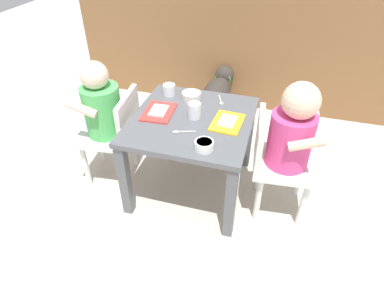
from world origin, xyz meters
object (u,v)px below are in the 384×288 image
water_cup_right (194,111)px  water_cup_left (169,90)px  dining_table (192,131)px  food_tray_left (159,112)px  spoon_by_left_tray (181,132)px  dog (218,91)px  seated_child_left (105,111)px  cereal_bowl_left_side (204,145)px  cereal_bowl_right_side (191,96)px  spoon_by_right_tray (221,101)px  seated_child_right (289,136)px  food_tray_right (227,122)px

water_cup_right → water_cup_left: bearing=136.3°
dining_table → food_tray_left: food_tray_left is taller
dining_table → food_tray_left: (-0.17, 0.01, 0.08)m
spoon_by_left_tray → dog: bearing=91.1°
seated_child_left → cereal_bowl_left_side: seated_child_left is taller
cereal_bowl_right_side → cereal_bowl_left_side: (0.17, -0.39, 0.00)m
water_cup_left → cereal_bowl_right_side: 0.12m
seated_child_left → food_tray_left: seated_child_left is taller
food_tray_left → spoon_by_right_tray: (0.26, 0.19, -0.00)m
dog → cereal_bowl_left_side: 0.97m
seated_child_right → spoon_by_left_tray: seated_child_right is taller
food_tray_left → spoon_by_left_tray: 0.20m
seated_child_left → cereal_bowl_left_side: bearing=-18.3°
seated_child_right → water_cup_right: size_ratio=9.37×
water_cup_right → cereal_bowl_right_side: 0.18m
dog → food_tray_right: food_tray_right is taller
dining_table → cereal_bowl_right_side: size_ratio=6.03×
cereal_bowl_right_side → spoon_by_right_tray: 0.15m
cereal_bowl_left_side → spoon_by_right_tray: cereal_bowl_left_side is taller
cereal_bowl_right_side → cereal_bowl_left_side: cereal_bowl_left_side is taller
dining_table → food_tray_right: size_ratio=3.05×
water_cup_right → spoon_by_right_tray: water_cup_right is taller
seated_child_right → seated_child_left: bearing=-179.4°
dog → spoon_by_left_tray: 0.87m
seated_child_left → cereal_bowl_left_side: (0.55, -0.18, 0.04)m
dog → cereal_bowl_right_side: cereal_bowl_right_side is taller
seated_child_left → food_tray_left: size_ratio=3.35×
food_tray_right → cereal_bowl_left_side: size_ratio=2.42×
food_tray_right → cereal_bowl_right_side: cereal_bowl_right_side is taller
seated_child_right → food_tray_right: bearing=174.8°
cereal_bowl_right_side → spoon_by_right_tray: bearing=6.8°
cereal_bowl_right_side → cereal_bowl_left_side: bearing=-66.7°
seated_child_right → spoon_by_right_tray: (-0.35, 0.21, 0.00)m
dining_table → water_cup_right: 0.10m
seated_child_left → food_tray_left: bearing=7.3°
seated_child_right → cereal_bowl_left_side: seated_child_right is taller
seated_child_right → water_cup_right: 0.43m
dining_table → seated_child_left: (-0.44, -0.03, 0.06)m
cereal_bowl_left_side → water_cup_left: bearing=125.9°
dog → water_cup_left: water_cup_left is taller
dining_table → cereal_bowl_right_side: 0.21m
food_tray_left → food_tray_right: same height
water_cup_right → spoon_by_left_tray: size_ratio=0.73×
seated_child_right → spoon_by_left_tray: (-0.45, -0.10, 0.00)m
water_cup_left → spoon_by_right_tray: size_ratio=0.64×
food_tray_left → water_cup_right: 0.18m
dog → food_tray_left: bearing=-101.0°
dog → cereal_bowl_right_side: size_ratio=5.06×
cereal_bowl_left_side → spoon_by_left_tray: size_ratio=0.79×
dining_table → seated_child_left: seated_child_left is taller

